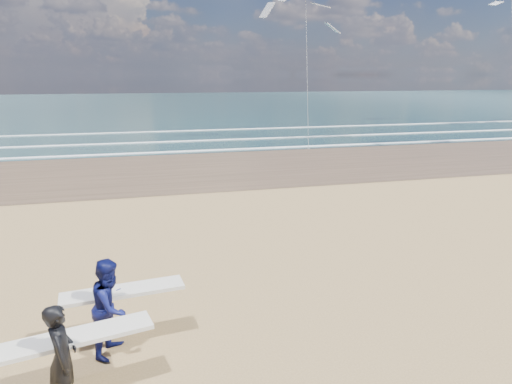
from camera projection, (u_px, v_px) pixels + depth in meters
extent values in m
cube|color=#4A3A27|center=(449.00, 154.00, 28.76)|extent=(220.00, 12.00, 0.01)
cube|color=#193638|center=(248.00, 103.00, 79.38)|extent=(220.00, 100.00, 0.02)
cube|color=white|center=(406.00, 142.00, 33.24)|extent=(220.00, 0.50, 0.05)
cube|color=white|center=(375.00, 135.00, 37.65)|extent=(220.00, 0.50, 0.05)
cube|color=white|center=(341.00, 126.00, 43.75)|extent=(220.00, 0.50, 0.05)
imported|color=black|center=(62.00, 358.00, 6.62)|extent=(0.47, 0.66, 1.69)
cube|color=silver|center=(79.00, 336.00, 6.97)|extent=(2.26, 0.98, 0.07)
imported|color=#0D114A|center=(111.00, 306.00, 8.03)|extent=(0.97, 1.06, 1.77)
cube|color=silver|center=(123.00, 291.00, 8.38)|extent=(2.24, 0.76, 0.07)
cube|color=slate|center=(308.00, 148.00, 30.56)|extent=(0.12, 0.12, 0.10)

